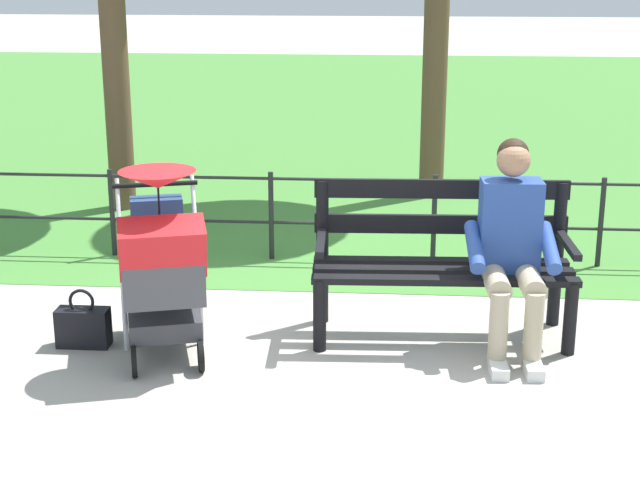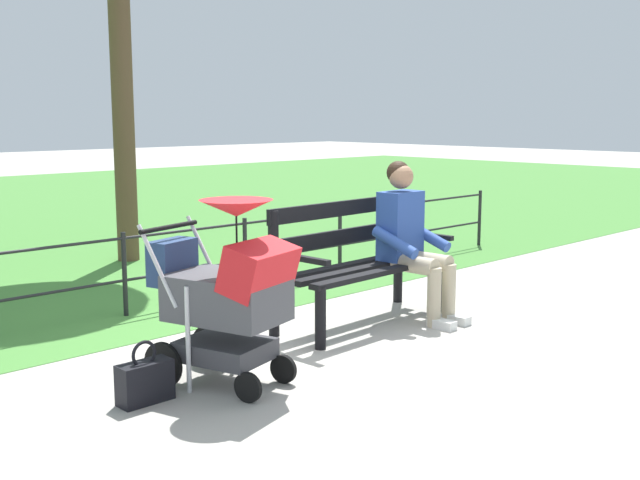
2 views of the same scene
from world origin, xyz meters
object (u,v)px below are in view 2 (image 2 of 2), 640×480
park_bench (357,257)px  handbag (145,381)px  person_on_bench (411,236)px  stroller (228,291)px

park_bench → handbag: size_ratio=4.38×
park_bench → handbag: bearing=10.0°
person_on_bench → handbag: person_on_bench is taller
park_bench → handbag: 2.26m
park_bench → stroller: (1.66, 0.48, 0.07)m
person_on_bench → handbag: size_ratio=3.45×
person_on_bench → stroller: size_ratio=1.11×
park_bench → person_on_bench: person_on_bench is taller
stroller → handbag: (0.53, -0.10, -0.47)m
handbag → park_bench: bearing=-170.0°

